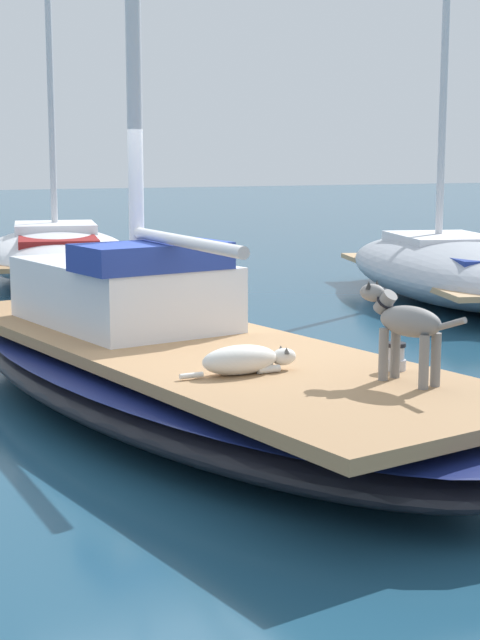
{
  "coord_description": "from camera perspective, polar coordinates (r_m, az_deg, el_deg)",
  "views": [
    {
      "loc": [
        -3.32,
        -7.63,
        2.25
      ],
      "look_at": [
        0.0,
        -1.0,
        1.01
      ],
      "focal_mm": 54.81,
      "sensor_mm": 36.0,
      "label": 1
    }
  ],
  "objects": [
    {
      "name": "ground_plane",
      "position": [
        8.62,
        -3.0,
        -5.65
      ],
      "size": [
        120.0,
        120.0,
        0.0
      ],
      "primitive_type": "plane",
      "color": "navy"
    },
    {
      "name": "sailboat_main",
      "position": [
        8.54,
        -3.01,
        -3.48
      ],
      "size": [
        3.48,
        7.51,
        0.66
      ],
      "color": "black",
      "rests_on": "ground"
    },
    {
      "name": "mast_main",
      "position": [
        9.01,
        -5.87,
        16.86
      ],
      "size": [
        0.14,
        2.27,
        6.18
      ],
      "color": "silver",
      "rests_on": "sailboat_main"
    },
    {
      "name": "cabin_house",
      "position": [
        9.37,
        -6.69,
        1.8
      ],
      "size": [
        1.69,
        2.39,
        0.84
      ],
      "color": "silver",
      "rests_on": "sailboat_main"
    },
    {
      "name": "dog_white",
      "position": [
        7.23,
        0.25,
        -2.34
      ],
      "size": [
        0.95,
        0.27,
        0.22
      ],
      "color": "silver",
      "rests_on": "sailboat_main"
    },
    {
      "name": "dog_grey",
      "position": [
        7.01,
        9.62,
        -0.23
      ],
      "size": [
        0.35,
        0.93,
        0.7
      ],
      "color": "gray",
      "rests_on": "sailboat_main"
    },
    {
      "name": "deck_winch",
      "position": [
        7.46,
        9.07,
        -2.16
      ],
      "size": [
        0.16,
        0.16,
        0.21
      ],
      "color": "#B7B7BC",
      "rests_on": "sailboat_main"
    },
    {
      "name": "moored_boat_far_astern",
      "position": [
        18.54,
        -10.66,
        3.93
      ],
      "size": [
        4.05,
        6.24,
        6.23
      ],
      "color": "white",
      "rests_on": "ground"
    },
    {
      "name": "moored_boat_starboard_side",
      "position": [
        15.75,
        12.31,
        3.03
      ],
      "size": [
        4.43,
        6.96,
        6.98
      ],
      "color": "#B2B7C1",
      "rests_on": "ground"
    }
  ]
}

